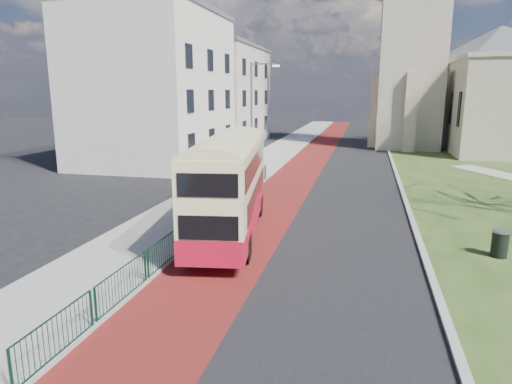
% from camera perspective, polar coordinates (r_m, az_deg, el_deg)
% --- Properties ---
extents(ground, '(160.00, 160.00, 0.00)m').
position_cam_1_polar(ground, '(16.40, -0.65, -9.36)').
color(ground, black).
rests_on(ground, ground).
extents(road_carriageway, '(9.00, 120.00, 0.01)m').
position_cam_1_polar(road_carriageway, '(35.36, 9.72, 2.35)').
color(road_carriageway, black).
rests_on(road_carriageway, ground).
extents(bus_lane, '(3.40, 120.00, 0.01)m').
position_cam_1_polar(bus_lane, '(35.64, 5.39, 2.55)').
color(bus_lane, '#591414').
rests_on(bus_lane, ground).
extents(pavement_west, '(4.00, 120.00, 0.12)m').
position_cam_1_polar(pavement_west, '(36.35, -0.56, 2.89)').
color(pavement_west, gray).
rests_on(pavement_west, ground).
extents(kerb_west, '(0.25, 120.00, 0.13)m').
position_cam_1_polar(kerb_west, '(35.92, 2.54, 2.77)').
color(kerb_west, '#999993').
rests_on(kerb_west, ground).
extents(kerb_east, '(0.25, 80.00, 0.13)m').
position_cam_1_polar(kerb_east, '(37.33, 17.01, 2.60)').
color(kerb_east, '#999993').
rests_on(kerb_east, ground).
extents(pedestrian_railing, '(0.07, 24.00, 1.12)m').
position_cam_1_polar(pedestrian_railing, '(20.68, -5.87, -3.16)').
color(pedestrian_railing, '#0C3621').
rests_on(pedestrian_railing, ground).
extents(gothic_church, '(16.38, 18.00, 40.00)m').
position_cam_1_polar(gothic_church, '(53.95, 24.22, 18.90)').
color(gothic_church, '#9F9581').
rests_on(gothic_church, ground).
extents(street_block_near, '(10.30, 14.30, 13.00)m').
position_cam_1_polar(street_block_near, '(40.83, -12.52, 12.74)').
color(street_block_near, silver).
rests_on(street_block_near, ground).
extents(street_block_far, '(10.30, 16.30, 11.50)m').
position_cam_1_polar(street_block_far, '(55.67, -5.14, 12.05)').
color(street_block_far, beige).
rests_on(street_block_far, ground).
extents(streetlamp, '(2.13, 0.18, 8.00)m').
position_cam_1_polar(streetlamp, '(33.78, -0.32, 9.90)').
color(streetlamp, gray).
rests_on(streetlamp, pavement_west).
extents(bus, '(3.81, 10.14, 4.14)m').
position_cam_1_polar(bus, '(19.34, -3.33, 1.31)').
color(bus, '#B7102B').
rests_on(bus, ground).
extents(litter_bin, '(0.72, 0.72, 1.02)m').
position_cam_1_polar(litter_bin, '(19.35, 28.18, -5.71)').
color(litter_bin, black).
rests_on(litter_bin, grass_green).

